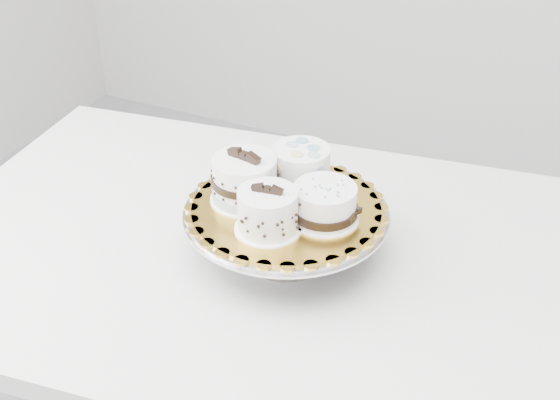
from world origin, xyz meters
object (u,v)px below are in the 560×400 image
at_px(cake_stand, 286,223).
at_px(cake_ribbon, 325,204).
at_px(cake_swirl, 268,212).
at_px(cake_dots, 301,167).
at_px(cake_board, 286,208).
at_px(table, 258,282).
at_px(cake_banded, 245,181).

relative_size(cake_stand, cake_ribbon, 2.89).
relative_size(cake_swirl, cake_dots, 0.88).
height_order(cake_dots, cake_ribbon, cake_dots).
xyz_separation_m(cake_board, cake_ribbon, (0.07, -0.00, 0.03)).
bearing_deg(cake_swirl, table, 119.95).
xyz_separation_m(cake_swirl, cake_ribbon, (0.07, 0.06, -0.00)).
xyz_separation_m(cake_stand, cake_board, (0.00, -0.00, 0.03)).
distance_m(cake_banded, cake_dots, 0.10).
distance_m(cake_stand, cake_banded, 0.10).
height_order(table, cake_dots, cake_dots).
bearing_deg(cake_dots, cake_swirl, -82.83).
bearing_deg(cake_banded, cake_stand, 17.67).
distance_m(cake_swirl, cake_dots, 0.14).
bearing_deg(cake_board, cake_dots, 94.86).
relative_size(table, cake_stand, 3.77).
bearing_deg(cake_ribbon, cake_banded, -171.10).
height_order(cake_board, cake_dots, cake_dots).
bearing_deg(cake_stand, cake_board, -90.00).
xyz_separation_m(table, cake_banded, (-0.01, -0.01, 0.21)).
relative_size(cake_banded, cake_ribbon, 1.04).
bearing_deg(cake_dots, cake_banded, -125.14).
height_order(cake_stand, cake_swirl, cake_swirl).
height_order(cake_swirl, cake_ribbon, cake_swirl).
height_order(cake_stand, cake_dots, cake_dots).
bearing_deg(cake_dots, cake_stand, -80.82).
distance_m(cake_board, cake_banded, 0.08).
relative_size(table, cake_swirl, 12.10).
relative_size(cake_dots, cake_ribbon, 1.03).
bearing_deg(cake_ribbon, cake_swirl, -129.20).
bearing_deg(cake_board, cake_ribbon, -3.65).
height_order(cake_board, cake_banded, cake_banded).
distance_m(table, cake_ribbon, 0.24).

